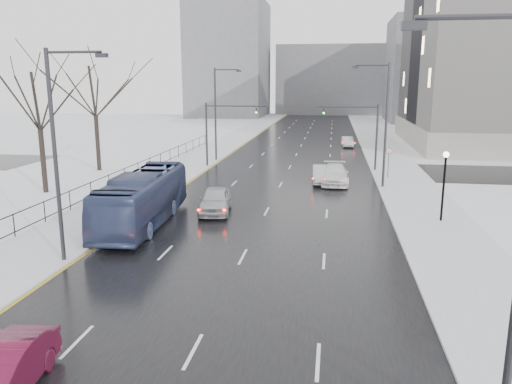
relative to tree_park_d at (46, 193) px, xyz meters
The scene contains 24 objects.
road 31.51m from the tree_park_d, 55.60° to the left, with size 16.00×150.00×0.04m, color black.
cross_road 22.65m from the tree_park_d, 38.19° to the left, with size 130.00×10.00×0.04m, color black.
sidewalk_left 27.01m from the tree_park_d, 74.32° to the left, with size 5.00×150.00×0.16m, color silver.
sidewalk_right 38.43m from the tree_park_d, 42.57° to the left, with size 5.00×150.00×0.16m, color silver.
park_strip 26.09m from the tree_park_d, 94.84° to the left, with size 14.00×150.00×0.12m, color white.
tree_park_d is the anchor object (origin of this frame).
tree_park_e 10.01m from the tree_park_d, 92.29° to the left, with size 9.45×9.45×13.50m, color black, non-canonical shape.
iron_fence 6.31m from the tree_park_d, 39.81° to the right, with size 0.06×70.00×1.30m.
streetlight_r_mid 27.24m from the tree_park_d, 13.01° to the left, with size 2.95×0.25×10.00m.
streetlight_l_near 17.90m from the tree_park_d, 55.47° to the right, with size 2.95×0.25×10.00m.
streetlight_l_far 21.17m from the tree_park_d, 61.85° to the left, with size 2.95×0.25×10.00m.
lamppost_r_mid 29.23m from the tree_park_d, ahead, with size 0.36×0.36×4.28m.
mast_signal_right 29.05m from the tree_park_d, 29.12° to the left, with size 6.10×0.33×6.50m.
mast_signal_left 17.96m from the tree_park_d, 53.20° to the left, with size 6.10×0.33×6.50m.
no_uturn_sign 28.88m from the tree_park_d, 20.32° to the left, with size 0.60×0.06×2.70m.
bldg_far_right 93.70m from the tree_park_d, 60.51° to the left, with size 24.00×20.00×22.00m, color slate.
bldg_far_left 92.17m from the tree_park_d, 92.64° to the left, with size 18.00×22.00×28.00m, color slate.
bldg_far_center 108.59m from the tree_park_d, 78.38° to the left, with size 30.00×18.00×18.00m, color slate.
sedan_left_near 27.60m from the tree_park_d, 61.18° to the right, with size 1.57×4.50×1.48m, color #560E29.
bus 13.04m from the tree_park_d, 33.41° to the right, with size 2.68×11.47×3.19m, color #37436C.
sedan_center_near 14.98m from the tree_park_d, 14.57° to the right, with size 1.95×4.85×1.65m, color #B1B3B6.
sedan_right_near 22.48m from the tree_park_d, 19.09° to the left, with size 1.60×4.58×1.51m, color #AFADB1.
sedan_right_far 23.43m from the tree_park_d, 17.74° to the left, with size 2.27×5.58×1.62m, color white.
sedan_right_distant 40.56m from the tree_park_d, 53.73° to the left, with size 1.40×4.02×1.32m, color silver.
Camera 1 is at (4.22, -1.09, 8.52)m, focal length 35.00 mm.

